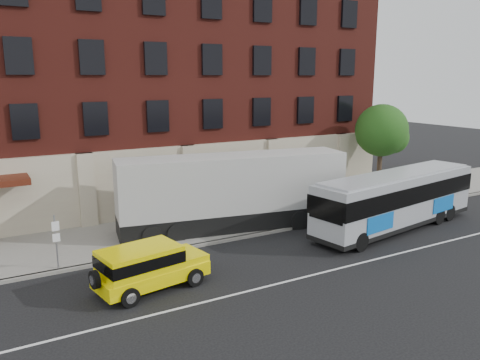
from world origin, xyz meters
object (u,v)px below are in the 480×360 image
yellow_suv (147,265)px  street_tree (382,132)px  shipping_container (233,193)px  city_bus (396,198)px  sign_pole (56,239)px

yellow_suv → street_tree: bearing=19.7°
yellow_suv → shipping_container: (6.57, 5.02, 1.01)m
street_tree → city_bus: (-4.97, -6.12, -2.69)m
sign_pole → shipping_container: shipping_container is taller
city_bus → shipping_container: size_ratio=0.92×
yellow_suv → city_bus: bearing=3.1°
city_bus → street_tree: bearing=50.9°
sign_pole → shipping_container: bearing=8.9°
shipping_container → yellow_suv: bearing=-142.6°
city_bus → yellow_suv: city_bus is taller
shipping_container → street_tree: bearing=8.4°
sign_pole → shipping_container: size_ratio=0.20×
yellow_suv → sign_pole: bearing=127.5°
sign_pole → shipping_container: (9.31, 1.45, 0.57)m
street_tree → yellow_suv: size_ratio=1.31×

